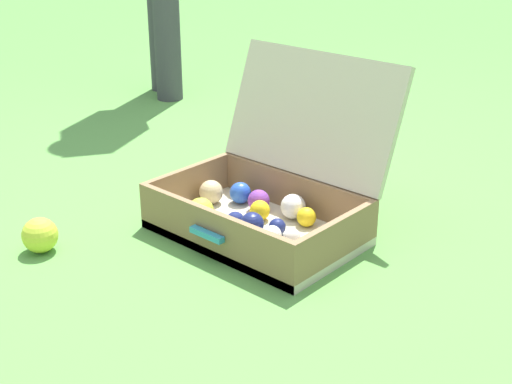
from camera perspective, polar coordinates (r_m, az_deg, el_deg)
ground_plane at (r=1.98m, az=-1.58°, el=-3.39°), size 16.00×16.00×0.00m
open_suitcase at (r=1.97m, az=1.04°, el=-0.13°), size 0.56×0.51×0.47m
stray_ball_on_grass at (r=1.95m, az=-17.15°, el=-3.37°), size 0.10×0.10×0.10m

